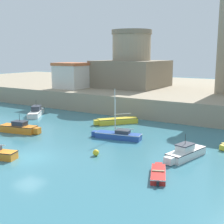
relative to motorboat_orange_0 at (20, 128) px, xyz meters
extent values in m
plane|color=teal|center=(7.76, -5.95, -0.53)|extent=(200.00, 200.00, 0.00)
cube|color=gray|center=(7.76, 34.22, 0.93)|extent=(120.00, 40.00, 2.92)
cube|color=orange|center=(-0.16, -0.03, -0.12)|extent=(4.67, 2.34, 0.84)
cube|color=orange|center=(2.35, 0.48, -0.12)|extent=(0.81, 0.93, 0.71)
cube|color=black|center=(-0.16, -0.03, 0.26)|extent=(4.72, 2.36, 0.07)
cube|color=#333842|center=(0.06, 0.01, 0.53)|extent=(1.75, 1.39, 0.46)
cube|color=#2D333D|center=(0.06, 0.01, 0.80)|extent=(1.90, 1.49, 0.08)
cylinder|color=black|center=(0.06, 0.01, 1.29)|extent=(0.04, 0.04, 0.90)
cube|color=#284C9E|center=(11.32, 3.80, -0.20)|extent=(5.16, 2.20, 0.66)
cube|color=#284C9E|center=(8.57, 3.28, -0.20)|extent=(0.71, 0.81, 0.56)
cube|color=white|center=(11.32, 3.80, 0.09)|extent=(5.21, 2.22, 0.07)
cylinder|color=silver|center=(10.95, 3.73, 1.96)|extent=(0.10, 0.10, 3.67)
cylinder|color=silver|center=(11.94, 3.91, 0.68)|extent=(2.23, 0.50, 0.08)
cube|color=#333842|center=(11.81, 3.89, 0.31)|extent=(1.64, 1.17, 0.36)
cube|color=yellow|center=(22.01, 5.58, -0.24)|extent=(0.72, 0.67, 0.49)
cube|color=red|center=(19.38, -3.78, -0.31)|extent=(2.29, 3.50, 0.44)
cube|color=red|center=(18.64, -2.01, -0.31)|extent=(0.73, 0.67, 0.37)
cube|color=white|center=(19.38, -3.78, -0.13)|extent=(2.31, 3.54, 0.07)
cube|color=#997F5B|center=(19.38, -3.78, -0.05)|extent=(0.92, 0.54, 0.08)
cube|color=black|center=(20.07, -5.43, -0.26)|extent=(0.26, 0.26, 0.36)
cube|color=white|center=(-5.80, 8.33, -0.18)|extent=(4.30, 5.34, 0.70)
cube|color=white|center=(-7.52, 10.86, -0.18)|extent=(1.08, 1.04, 0.60)
cube|color=black|center=(-5.80, 8.33, 0.13)|extent=(4.35, 5.39, 0.07)
cube|color=#333842|center=(-5.95, 8.56, 0.49)|extent=(2.01, 2.21, 0.64)
cube|color=#2D333D|center=(-5.95, 8.56, 0.85)|extent=(2.16, 2.39, 0.08)
cylinder|color=black|center=(-5.95, 8.56, 1.34)|extent=(0.04, 0.04, 0.90)
cube|color=yellow|center=(7.44, 10.10, -0.16)|extent=(4.39, 4.90, 0.74)
cube|color=yellow|center=(5.56, 7.84, -0.16)|extent=(0.92, 0.91, 0.63)
cube|color=black|center=(7.44, 10.10, 0.17)|extent=(4.43, 4.95, 0.07)
cylinder|color=silver|center=(7.18, 9.79, 2.18)|extent=(0.10, 0.10, 3.94)
cylinder|color=silver|center=(7.86, 10.60, 0.76)|extent=(1.58, 1.88, 0.08)
cube|color=white|center=(19.68, 1.64, -0.18)|extent=(2.42, 4.71, 0.72)
cube|color=white|center=(19.08, -0.86, -0.18)|extent=(0.90, 0.80, 0.61)
cube|color=black|center=(19.68, 1.64, 0.14)|extent=(2.44, 4.76, 0.07)
cube|color=silver|center=(19.63, 1.42, 0.44)|extent=(1.39, 1.78, 0.52)
cube|color=#2D333D|center=(19.63, 1.42, 0.75)|extent=(1.49, 1.93, 0.08)
cylinder|color=black|center=(19.63, 1.42, 1.24)|extent=(0.04, 0.04, 0.90)
sphere|color=yellow|center=(12.52, -2.21, -0.24)|extent=(0.58, 0.58, 0.58)
cube|color=gray|center=(-0.24, 27.84, 4.85)|extent=(11.95, 11.95, 4.94)
cylinder|color=gray|center=(-0.24, 27.84, 7.26)|extent=(7.14, 7.14, 9.74)
cylinder|color=gray|center=(-0.24, 27.84, 12.53)|extent=(7.49, 7.49, 0.80)
cube|color=silver|center=(-8.24, 19.59, 4.44)|extent=(5.14, 4.52, 4.11)
cube|color=#C1663D|center=(-8.24, 19.59, 6.75)|extent=(5.40, 4.74, 0.50)
camera|label=1|loc=(28.23, -24.49, 8.68)|focal=50.00mm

